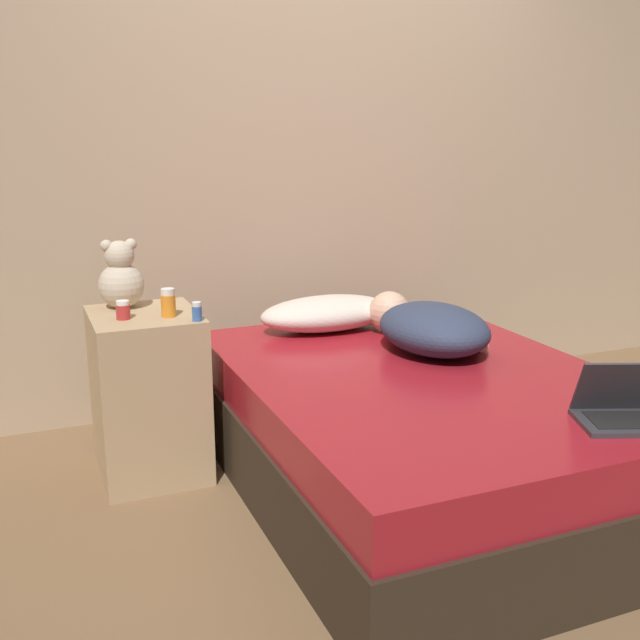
% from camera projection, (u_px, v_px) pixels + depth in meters
% --- Properties ---
extents(ground_plane, '(12.00, 12.00, 0.00)m').
position_uv_depth(ground_plane, '(420.00, 487.00, 2.94)').
color(ground_plane, brown).
extents(wall_back, '(8.00, 0.06, 2.60)m').
position_uv_depth(wall_back, '(306.00, 143.00, 3.69)').
color(wall_back, tan).
rests_on(wall_back, ground_plane).
extents(bed, '(1.35, 1.84, 0.48)m').
position_uv_depth(bed, '(422.00, 431.00, 2.88)').
color(bed, '#2D2319').
rests_on(bed, ground_plane).
extents(nightstand, '(0.41, 0.47, 0.67)m').
position_uv_depth(nightstand, '(149.00, 394.00, 3.00)').
color(nightstand, tan).
rests_on(nightstand, ground_plane).
extents(pillow, '(0.63, 0.32, 0.16)m').
position_uv_depth(pillow, '(327.00, 313.00, 3.39)').
color(pillow, beige).
rests_on(pillow, bed).
extents(person_lying, '(0.44, 0.72, 0.20)m').
position_uv_depth(person_lying, '(428.00, 326.00, 3.08)').
color(person_lying, '#2D3851').
rests_on(person_lying, bed).
extents(laptop, '(0.41, 0.32, 0.20)m').
position_uv_depth(laptop, '(635.00, 409.00, 2.32)').
color(laptop, '#333338').
rests_on(laptop, bed).
extents(teddy_bear, '(0.18, 0.18, 0.28)m').
position_uv_depth(teddy_bear, '(121.00, 278.00, 2.99)').
color(teddy_bear, beige).
rests_on(teddy_bear, nightstand).
extents(bottle_blue, '(0.04, 0.04, 0.07)m').
position_uv_depth(bottle_blue, '(197.00, 312.00, 2.80)').
color(bottle_blue, '#3866B2').
rests_on(bottle_blue, nightstand).
extents(bottle_red, '(0.05, 0.05, 0.07)m').
position_uv_depth(bottle_red, '(123.00, 310.00, 2.82)').
color(bottle_red, '#B72D2D').
rests_on(bottle_red, nightstand).
extents(bottle_orange, '(0.06, 0.06, 0.11)m').
position_uv_depth(bottle_orange, '(168.00, 303.00, 2.86)').
color(bottle_orange, orange).
rests_on(bottle_orange, nightstand).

